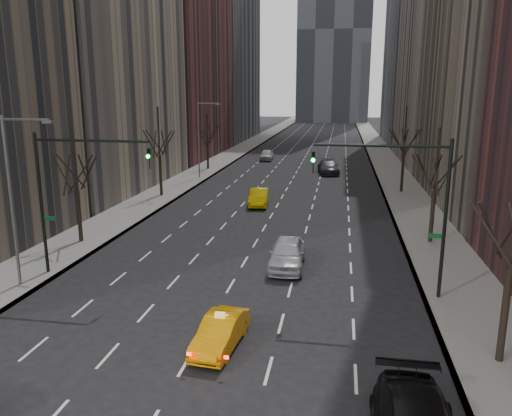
% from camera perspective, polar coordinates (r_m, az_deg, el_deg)
% --- Properties ---
extents(sidewalk_left, '(4.50, 320.00, 0.15)m').
position_cam_1_polar(sidewalk_left, '(85.35, -2.51, 6.27)').
color(sidewalk_left, slate).
rests_on(sidewalk_left, ground).
extents(sidewalk_right, '(4.50, 320.00, 0.15)m').
position_cam_1_polar(sidewalk_right, '(83.72, 14.20, 5.75)').
color(sidewalk_right, slate).
rests_on(sidewalk_right, ground).
extents(bld_left_far, '(14.00, 28.00, 44.00)m').
position_cam_1_polar(bld_left_far, '(84.18, -9.89, 20.97)').
color(bld_left_far, brown).
rests_on(bld_left_far, ground).
extents(tree_lw_b, '(3.36, 3.50, 7.82)m').
position_cam_1_polar(tree_lw_b, '(36.12, -19.76, 1.88)').
color(tree_lw_b, black).
rests_on(tree_lw_b, ground).
extents(tree_lw_c, '(3.36, 3.50, 8.74)m').
position_cam_1_polar(tree_lw_c, '(50.43, -10.93, 5.79)').
color(tree_lw_c, black).
rests_on(tree_lw_c, ground).
extents(tree_lw_d, '(3.36, 3.50, 7.36)m').
position_cam_1_polar(tree_lw_d, '(67.52, -5.56, 7.38)').
color(tree_lw_d, black).
rests_on(tree_lw_d, ground).
extents(tree_rw_a, '(3.36, 3.50, 8.28)m').
position_cam_1_polar(tree_rw_a, '(20.89, 27.03, -6.26)').
color(tree_rw_a, black).
rests_on(tree_rw_a, ground).
extents(tree_rw_b, '(3.36, 3.50, 7.82)m').
position_cam_1_polar(tree_rw_b, '(36.01, 19.69, 1.85)').
color(tree_rw_b, black).
rests_on(tree_rw_b, ground).
extents(tree_rw_c, '(3.36, 3.50, 8.74)m').
position_cam_1_polar(tree_rw_c, '(53.58, 16.52, 5.91)').
color(tree_rw_c, black).
rests_on(tree_rw_c, ground).
extents(traffic_mast_left, '(6.69, 0.39, 8.00)m').
position_cam_1_polar(traffic_mast_left, '(29.27, -20.76, 2.83)').
color(traffic_mast_left, black).
rests_on(traffic_mast_left, ground).
extents(traffic_mast_right, '(6.69, 0.39, 8.00)m').
position_cam_1_polar(traffic_mast_right, '(25.52, 17.32, 1.68)').
color(traffic_mast_right, black).
rests_on(traffic_mast_right, ground).
extents(streetlight_near, '(2.83, 0.22, 9.00)m').
position_cam_1_polar(streetlight_near, '(28.54, -25.79, 2.39)').
color(streetlight_near, slate).
rests_on(streetlight_near, ground).
extents(streetlight_far, '(2.83, 0.22, 9.00)m').
position_cam_1_polar(streetlight_far, '(60.31, -6.28, 8.63)').
color(streetlight_far, slate).
rests_on(streetlight_far, ground).
extents(taxi_sedan, '(1.79, 4.13, 1.32)m').
position_cam_1_polar(taxi_sedan, '(21.16, -4.10, -13.99)').
color(taxi_sedan, '#FF9F05').
rests_on(taxi_sedan, ground).
extents(silver_sedan_ahead, '(2.20, 5.12, 1.72)m').
position_cam_1_polar(silver_sedan_ahead, '(30.00, 3.57, -5.21)').
color(silver_sedan_ahead, '#B0B2B8').
rests_on(silver_sedan_ahead, ground).
extents(far_taxi, '(2.02, 4.74, 1.52)m').
position_cam_1_polar(far_taxi, '(46.15, 0.33, 1.23)').
color(far_taxi, '#EDC004').
rests_on(far_taxi, ground).
extents(far_suv_grey, '(3.22, 6.23, 1.73)m').
position_cam_1_polar(far_suv_grey, '(64.94, 8.27, 4.67)').
color(far_suv_grey, '#2D2D32').
rests_on(far_suv_grey, ground).
extents(far_car_white, '(2.12, 4.77, 1.59)m').
position_cam_1_polar(far_car_white, '(77.08, 1.21, 6.08)').
color(far_car_white, silver).
rests_on(far_car_white, ground).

